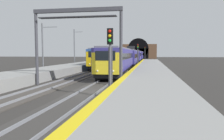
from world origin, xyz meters
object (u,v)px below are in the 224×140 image
train_main_approaching (134,56)px  overhead_signal_gantry (77,28)px  railway_signal_near (110,56)px  railway_signal_far (145,52)px  catenary_mast_near (75,48)px  train_adjacent_platform (115,56)px  railway_signal_mid (138,53)px  catenary_mast_far (43,47)px

train_main_approaching → overhead_signal_gantry: overhead_signal_gantry is taller
train_main_approaching → railway_signal_near: 47.20m
railway_signal_far → overhead_signal_gantry: (-85.45, 4.09, 1.78)m
railway_signal_near → overhead_signal_gantry: (5.33, 4.09, 2.53)m
catenary_mast_near → train_adjacent_platform: bearing=-36.7°
railway_signal_mid → overhead_signal_gantry: size_ratio=0.59×
train_adjacent_platform → overhead_signal_gantry: size_ratio=5.05×
train_adjacent_platform → railway_signal_near: size_ratio=9.17×
train_main_approaching → railway_signal_mid: 15.54m
catenary_mast_near → catenary_mast_far: (-14.08, -0.02, -0.28)m
train_adjacent_platform → catenary_mast_near: size_ratio=5.24×
train_adjacent_platform → train_main_approaching: bearing=146.3°
train_main_approaching → railway_signal_far: (43.63, -1.95, 1.44)m
railway_signal_near → railway_signal_mid: (31.76, 0.00, 0.18)m
train_adjacent_platform → railway_signal_mid: railway_signal_mid is taller
railway_signal_mid → overhead_signal_gantry: bearing=-8.8°
overhead_signal_gantry → catenary_mast_far: 14.89m
railway_signal_mid → catenary_mast_far: bearing=-42.0°
railway_signal_mid → catenary_mast_far: catenary_mast_far is taller
train_adjacent_platform → catenary_mast_near: (-9.76, 7.28, 1.96)m
train_main_approaching → train_adjacent_platform: train_adjacent_platform is taller
train_adjacent_platform → railway_signal_far: railway_signal_far is taller
train_main_approaching → train_adjacent_platform: size_ratio=1.87×
railway_signal_far → railway_signal_mid: bearing=0.0°
railway_signal_mid → catenary_mast_far: (-14.99, 13.49, 0.87)m
train_main_approaching → overhead_signal_gantry: 42.00m
catenary_mast_far → railway_signal_mid: bearing=-42.0°
train_adjacent_platform → railway_signal_mid: bearing=34.7°
train_adjacent_platform → catenary_mast_near: 12.34m
train_main_approaching → railway_signal_near: (-47.16, -1.95, 0.68)m
railway_signal_mid → train_main_approaching: bearing=-172.8°
train_main_approaching → railway_signal_far: 43.69m
train_adjacent_platform → catenary_mast_near: bearing=-37.1°
overhead_signal_gantry → railway_signal_far: bearing=-2.7°
railway_signal_mid → overhead_signal_gantry: 26.85m
train_adjacent_platform → catenary_mast_near: catenary_mast_near is taller
railway_signal_near → overhead_signal_gantry: overhead_signal_gantry is taller
railway_signal_far → catenary_mast_far: (-74.00, 13.49, 0.30)m
railway_signal_mid → overhead_signal_gantry: (-26.43, 4.09, 2.35)m
train_adjacent_platform → railway_signal_far: 50.56m
railway_signal_mid → catenary_mast_near: (-0.91, 13.51, 1.15)m
railway_signal_near → catenary_mast_near: bearing=-156.4°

